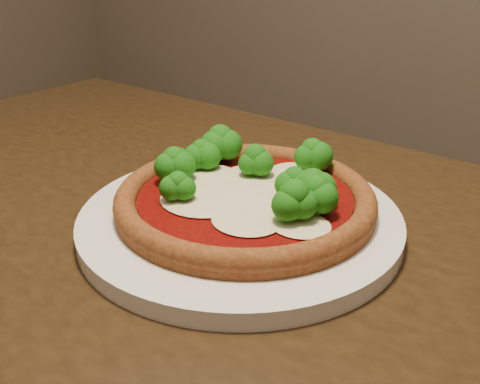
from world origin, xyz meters
The scene contains 3 objects.
dining_table centered at (0.06, 0.13, 0.65)m, with size 1.38×0.92×0.75m.
plate centered at (0.05, 0.20, 0.76)m, with size 0.32×0.32×0.02m, color white.
pizza centered at (0.05, 0.21, 0.79)m, with size 0.26×0.26×0.06m.
Camera 1 is at (0.30, -0.21, 1.02)m, focal length 40.00 mm.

